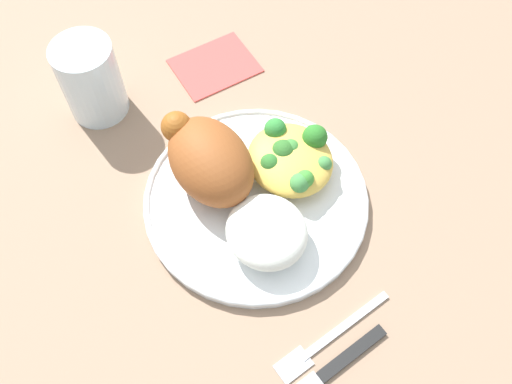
{
  "coord_description": "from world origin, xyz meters",
  "views": [
    {
      "loc": [
        -0.26,
        0.16,
        0.54
      ],
      "look_at": [
        0.0,
        0.0,
        0.02
      ],
      "focal_mm": 38.92,
      "sensor_mm": 36.0,
      "label": 1
    }
  ],
  "objects_px": {
    "knife": "(321,377)",
    "water_glass": "(91,80)",
    "napkin": "(215,65)",
    "plate": "(256,200)",
    "mac_cheese_with_broccoli": "(291,157)",
    "roasted_chicken": "(209,159)",
    "rice_pile": "(267,232)",
    "fork": "(330,337)"
  },
  "relations": [
    {
      "from": "mac_cheese_with_broccoli",
      "to": "napkin",
      "type": "relative_size",
      "value": 0.98
    },
    {
      "from": "mac_cheese_with_broccoli",
      "to": "napkin",
      "type": "distance_m",
      "value": 0.19
    },
    {
      "from": "knife",
      "to": "water_glass",
      "type": "relative_size",
      "value": 1.92
    },
    {
      "from": "knife",
      "to": "water_glass",
      "type": "distance_m",
      "value": 0.42
    },
    {
      "from": "rice_pile",
      "to": "fork",
      "type": "xyz_separation_m",
      "value": [
        -0.12,
        0.0,
        -0.03
      ]
    },
    {
      "from": "rice_pile",
      "to": "water_glass",
      "type": "bearing_deg",
      "value": 14.84
    },
    {
      "from": "rice_pile",
      "to": "napkin",
      "type": "xyz_separation_m",
      "value": [
        0.25,
        -0.08,
        -0.03
      ]
    },
    {
      "from": "roasted_chicken",
      "to": "rice_pile",
      "type": "relative_size",
      "value": 1.43
    },
    {
      "from": "roasted_chicken",
      "to": "knife",
      "type": "xyz_separation_m",
      "value": [
        -0.24,
        0.02,
        -0.05
      ]
    },
    {
      "from": "napkin",
      "to": "rice_pile",
      "type": "bearing_deg",
      "value": 161.85
    },
    {
      "from": "roasted_chicken",
      "to": "plate",
      "type": "bearing_deg",
      "value": -148.83
    },
    {
      "from": "roasted_chicken",
      "to": "rice_pile",
      "type": "bearing_deg",
      "value": -174.01
    },
    {
      "from": "plate",
      "to": "napkin",
      "type": "distance_m",
      "value": 0.21
    },
    {
      "from": "roasted_chicken",
      "to": "fork",
      "type": "xyz_separation_m",
      "value": [
        -0.22,
        -0.01,
        -0.05
      ]
    },
    {
      "from": "fork",
      "to": "napkin",
      "type": "distance_m",
      "value": 0.38
    },
    {
      "from": "fork",
      "to": "water_glass",
      "type": "bearing_deg",
      "value": 10.27
    },
    {
      "from": "mac_cheese_with_broccoli",
      "to": "water_glass",
      "type": "xyz_separation_m",
      "value": [
        0.21,
        0.14,
        0.02
      ]
    },
    {
      "from": "knife",
      "to": "napkin",
      "type": "relative_size",
      "value": 1.86
    },
    {
      "from": "roasted_chicken",
      "to": "rice_pile",
      "type": "xyz_separation_m",
      "value": [
        -0.1,
        -0.01,
        -0.02
      ]
    },
    {
      "from": "plate",
      "to": "fork",
      "type": "xyz_separation_m",
      "value": [
        -0.17,
        0.02,
        -0.0
      ]
    },
    {
      "from": "water_glass",
      "to": "knife",
      "type": "bearing_deg",
      "value": -174.4
    },
    {
      "from": "napkin",
      "to": "roasted_chicken",
      "type": "bearing_deg",
      "value": 148.75
    },
    {
      "from": "roasted_chicken",
      "to": "knife",
      "type": "relative_size",
      "value": 0.66
    },
    {
      "from": "water_glass",
      "to": "napkin",
      "type": "xyz_separation_m",
      "value": [
        -0.02,
        -0.15,
        -0.05
      ]
    },
    {
      "from": "rice_pile",
      "to": "fork",
      "type": "bearing_deg",
      "value": 179.31
    },
    {
      "from": "rice_pile",
      "to": "mac_cheese_with_broccoli",
      "type": "distance_m",
      "value": 0.1
    },
    {
      "from": "mac_cheese_with_broccoli",
      "to": "knife",
      "type": "distance_m",
      "value": 0.23
    },
    {
      "from": "mac_cheese_with_broccoli",
      "to": "water_glass",
      "type": "height_order",
      "value": "water_glass"
    },
    {
      "from": "knife",
      "to": "napkin",
      "type": "height_order",
      "value": "knife"
    },
    {
      "from": "rice_pile",
      "to": "water_glass",
      "type": "height_order",
      "value": "water_glass"
    },
    {
      "from": "roasted_chicken",
      "to": "mac_cheese_with_broccoli",
      "type": "relative_size",
      "value": 1.25
    },
    {
      "from": "roasted_chicken",
      "to": "water_glass",
      "type": "distance_m",
      "value": 0.18
    },
    {
      "from": "plate",
      "to": "napkin",
      "type": "height_order",
      "value": "plate"
    },
    {
      "from": "plate",
      "to": "knife",
      "type": "distance_m",
      "value": 0.2
    },
    {
      "from": "fork",
      "to": "roasted_chicken",
      "type": "bearing_deg",
      "value": 2.38
    },
    {
      "from": "mac_cheese_with_broccoli",
      "to": "napkin",
      "type": "bearing_deg",
      "value": -3.05
    },
    {
      "from": "roasted_chicken",
      "to": "napkin",
      "type": "distance_m",
      "value": 0.19
    },
    {
      "from": "knife",
      "to": "water_glass",
      "type": "bearing_deg",
      "value": 5.6
    },
    {
      "from": "napkin",
      "to": "plate",
      "type": "bearing_deg",
      "value": 162.47
    },
    {
      "from": "fork",
      "to": "knife",
      "type": "bearing_deg",
      "value": 131.82
    },
    {
      "from": "plate",
      "to": "roasted_chicken",
      "type": "xyz_separation_m",
      "value": [
        0.05,
        0.03,
        0.04
      ]
    },
    {
      "from": "plate",
      "to": "mac_cheese_with_broccoli",
      "type": "bearing_deg",
      "value": -76.5
    }
  ]
}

